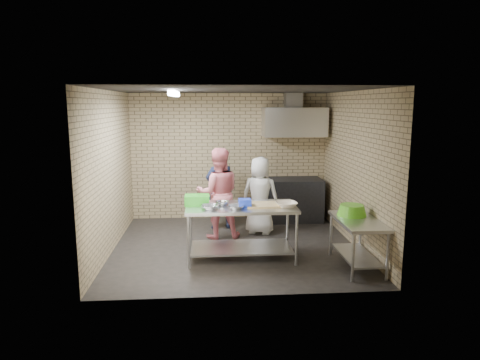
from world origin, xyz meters
The scene contains 26 objects.
floor centered at (0.00, 0.00, 0.00)m, with size 4.20×4.20×0.00m, color black.
ceiling centered at (0.00, 0.00, 2.70)m, with size 4.20×4.20×0.00m, color black.
back_wall centered at (0.00, 2.00, 1.35)m, with size 4.20×0.06×2.70m, color #9A8560.
front_wall centered at (0.00, -2.00, 1.35)m, with size 4.20×0.06×2.70m, color #9A8560.
left_wall centered at (-2.10, 0.00, 1.35)m, with size 0.06×4.00×2.70m, color #9A8560.
right_wall centered at (2.10, 0.00, 1.35)m, with size 0.06×4.00×2.70m, color #9A8560.
prep_table centered at (0.06, -0.60, 0.44)m, with size 1.75×0.88×0.88m, color silver.
side_counter centered at (1.80, -1.10, 0.38)m, with size 0.60×1.20×0.75m, color silver.
stove centered at (1.35, 1.65, 0.45)m, with size 1.20×0.70×0.90m, color black.
range_hood centered at (1.35, 1.70, 2.10)m, with size 1.30×0.60×0.60m, color silver.
hood_duct centered at (1.35, 1.85, 2.55)m, with size 0.35×0.30×0.30m, color #A5A8AD.
wall_shelf centered at (1.65, 1.89, 1.92)m, with size 0.80×0.20×0.04m, color #3F2B19.
fluorescent_fixture centered at (-1.00, 0.00, 2.64)m, with size 0.10×1.25×0.08m, color white.
green_crate centered at (-0.64, -0.48, 0.95)m, with size 0.39×0.29×0.16m, color green.
blue_tub centered at (0.11, -0.70, 0.94)m, with size 0.19×0.19×0.13m, color blue.
cutting_board centered at (0.41, -0.62, 0.89)m, with size 0.53×0.41×0.03m, color tan.
mixing_bowl_a centered at (-0.44, -0.80, 0.91)m, with size 0.27×0.27×0.07m, color silver.
mixing_bowl_b centered at (-0.24, -0.55, 0.91)m, with size 0.21×0.21×0.07m, color silver.
mixing_bowl_c centered at (-0.04, -0.82, 0.91)m, with size 0.25×0.25×0.06m, color silver.
ceramic_bowl centered at (0.76, -0.75, 0.92)m, with size 0.34×0.34×0.08m, color beige.
green_basin centered at (1.78, -0.85, 0.83)m, with size 0.46×0.46×0.17m, color #59C626, non-canonical shape.
bottle_red centered at (1.40, 1.89, 2.03)m, with size 0.07×0.07×0.18m, color #B22619.
bottle_green centered at (1.80, 1.89, 2.02)m, with size 0.06×0.06×0.15m, color green.
man_navy centered at (-0.23, 1.16, 0.79)m, with size 0.58×0.38×1.58m, color #141832.
woman_pink centered at (-0.28, 0.55, 0.84)m, with size 0.82×0.64×1.69m, color pink.
woman_white centered at (0.53, 0.76, 0.75)m, with size 0.73×0.47×1.49m, color silver.
Camera 1 is at (-0.46, -7.26, 2.47)m, focal length 32.25 mm.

